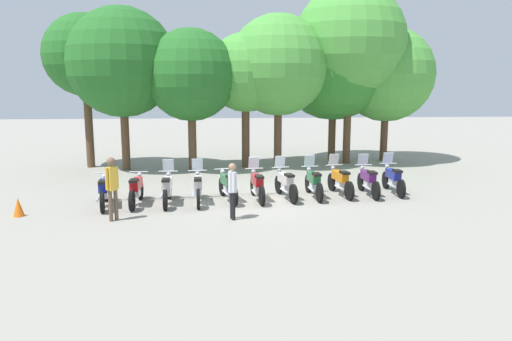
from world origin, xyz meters
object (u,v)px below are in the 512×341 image
(motorcycle_2, at_px, (167,188))
(tree_1, at_px, (122,62))
(tree_3, at_px, (245,73))
(motorcycle_10, at_px, (393,179))
(tree_2, at_px, (191,75))
(person_0, at_px, (232,187))
(tree_4, at_px, (278,65))
(motorcycle_3, at_px, (198,187))
(motorcycle_7, at_px, (313,182))
(tree_7, at_px, (387,75))
(motorcycle_1, at_px, (136,189))
(tree_0, at_px, (85,55))
(motorcycle_0, at_px, (104,191))
(traffic_cone, at_px, (18,207))
(tree_5, at_px, (334,63))
(motorcycle_6, at_px, (285,183))
(person_1, at_px, (112,183))
(motorcycle_4, at_px, (228,186))
(tree_6, at_px, (350,42))
(motorcycle_8, at_px, (340,180))
(motorcycle_5, at_px, (257,185))
(motorcycle_9, at_px, (368,180))

(motorcycle_2, bearing_deg, tree_1, 19.78)
(tree_1, xyz_separation_m, tree_3, (5.41, 0.25, -0.44))
(motorcycle_10, relative_size, tree_2, 0.35)
(person_0, distance_m, tree_4, 9.97)
(motorcycle_3, distance_m, motorcycle_10, 6.91)
(motorcycle_7, xyz_separation_m, tree_7, (5.10, 7.75, 3.76))
(motorcycle_1, distance_m, motorcycle_3, 1.95)
(motorcycle_2, relative_size, motorcycle_7, 1.00)
(motorcycle_3, height_order, tree_0, tree_0)
(motorcycle_0, xyz_separation_m, tree_2, (2.47, 6.38, 3.69))
(motorcycle_2, height_order, tree_4, tree_4)
(tree_7, distance_m, traffic_cone, 17.55)
(tree_5, bearing_deg, motorcycle_6, -113.40)
(tree_0, bearing_deg, tree_1, -25.25)
(person_0, relative_size, tree_7, 0.25)
(tree_3, bearing_deg, person_1, -115.88)
(motorcycle_0, height_order, motorcycle_1, same)
(tree_1, bearing_deg, motorcycle_3, -62.13)
(tree_0, relative_size, tree_4, 1.00)
(motorcycle_4, xyz_separation_m, tree_2, (-1.44, 5.87, 3.69))
(motorcycle_3, bearing_deg, tree_1, 25.05)
(motorcycle_6, bearing_deg, tree_0, 38.74)
(tree_0, xyz_separation_m, tree_2, (4.78, -1.26, -0.89))
(tree_4, distance_m, tree_5, 3.27)
(tree_4, bearing_deg, tree_2, -169.19)
(tree_4, height_order, traffic_cone, tree_4)
(motorcycle_3, bearing_deg, tree_7, -50.20)
(motorcycle_3, xyz_separation_m, tree_6, (6.91, 7.57, 5.25))
(motorcycle_0, xyz_separation_m, motorcycle_8, (7.81, 1.01, 0.01))
(motorcycle_5, relative_size, person_1, 1.21)
(tree_6, bearing_deg, motorcycle_7, -113.10)
(person_1, relative_size, tree_1, 0.25)
(motorcycle_7, bearing_deg, tree_4, 0.85)
(tree_0, bearing_deg, motorcycle_4, -48.92)
(motorcycle_6, bearing_deg, tree_4, -15.48)
(motorcycle_3, xyz_separation_m, tree_7, (9.01, 8.29, 3.76))
(motorcycle_2, distance_m, traffic_cone, 4.36)
(motorcycle_10, bearing_deg, motorcycle_5, 98.42)
(tree_0, height_order, traffic_cone, tree_0)
(motorcycle_5, distance_m, tree_5, 10.18)
(tree_3, bearing_deg, traffic_cone, -131.42)
(motorcycle_6, height_order, person_0, person_0)
(tree_3, bearing_deg, motorcycle_1, -119.44)
(motorcycle_9, bearing_deg, motorcycle_8, 85.28)
(person_1, xyz_separation_m, tree_2, (1.83, 8.07, 3.12))
(motorcycle_9, distance_m, tree_0, 13.74)
(person_1, bearing_deg, motorcycle_9, -112.89)
(tree_6, bearing_deg, tree_4, -168.57)
(motorcycle_0, height_order, motorcycle_7, motorcycle_7)
(motorcycle_4, bearing_deg, motorcycle_8, -96.13)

